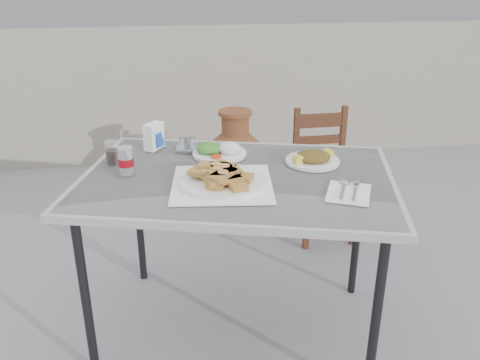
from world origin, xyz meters
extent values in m
plane|color=slate|center=(0.00, 0.00, 0.00)|extent=(80.00, 80.00, 0.00)
cylinder|color=black|center=(-0.77, -0.27, 0.40)|extent=(0.04, 0.04, 0.79)
cylinder|color=black|center=(0.39, -0.59, 0.40)|extent=(0.04, 0.04, 0.79)
cylinder|color=black|center=(-0.57, 0.46, 0.40)|extent=(0.04, 0.04, 0.79)
cylinder|color=black|center=(0.59, 0.14, 0.40)|extent=(0.04, 0.04, 0.79)
cube|color=white|center=(-0.09, -0.07, 0.82)|extent=(1.59, 1.28, 0.03)
cube|color=white|center=(-0.09, -0.07, 0.84)|extent=(1.53, 1.22, 0.01)
cube|color=white|center=(-0.17, -0.16, 0.85)|extent=(0.47, 0.47, 0.00)
cylinder|color=white|center=(-0.17, -0.16, 0.86)|extent=(0.37, 0.37, 0.02)
cylinder|color=white|center=(-0.17, -0.16, 0.85)|extent=(0.39, 0.39, 0.01)
cylinder|color=white|center=(-0.14, 0.20, 0.85)|extent=(0.27, 0.27, 0.01)
ellipsoid|color=white|center=(-0.09, 0.19, 0.88)|extent=(0.11, 0.11, 0.06)
ellipsoid|color=#246B1E|center=(-0.18, 0.21, 0.88)|extent=(0.13, 0.12, 0.05)
cylinder|color=red|center=(-0.16, 0.13, 0.86)|extent=(0.05, 0.05, 0.01)
cylinder|color=white|center=(0.29, 0.03, 0.85)|extent=(0.26, 0.26, 0.01)
ellipsoid|color=#185C17|center=(0.29, 0.03, 0.88)|extent=(0.17, 0.15, 0.05)
cylinder|color=yellow|center=(0.21, 0.00, 0.88)|extent=(0.06, 0.05, 0.05)
cylinder|color=yellow|center=(0.37, 0.06, 0.88)|extent=(0.06, 0.05, 0.05)
cylinder|color=white|center=(-0.58, 0.02, 0.91)|extent=(0.07, 0.07, 0.13)
cylinder|color=#AB0C19|center=(-0.58, 0.02, 0.90)|extent=(0.07, 0.07, 0.04)
cylinder|color=#AFAFB6|center=(-0.58, 0.02, 0.97)|extent=(0.06, 0.06, 0.00)
cylinder|color=white|center=(-0.64, 0.18, 0.90)|extent=(0.07, 0.07, 0.11)
cylinder|color=black|center=(-0.64, 0.18, 0.88)|extent=(0.07, 0.07, 0.06)
cube|color=white|center=(-0.45, 0.35, 0.91)|extent=(0.11, 0.12, 0.13)
cube|color=#184DB4|center=(-0.43, 0.33, 0.90)|extent=(0.05, 0.06, 0.08)
cube|color=#AFAFB6|center=(-0.29, 0.29, 0.85)|extent=(0.12, 0.11, 0.01)
cylinder|color=white|center=(-0.32, 0.27, 0.89)|extent=(0.03, 0.03, 0.07)
cylinder|color=white|center=(-0.26, 0.27, 0.89)|extent=(0.03, 0.03, 0.07)
cylinder|color=#AFAFB6|center=(-0.29, 0.31, 0.89)|extent=(0.03, 0.03, 0.06)
cube|color=white|center=(0.33, -0.33, 0.85)|extent=(0.25, 0.27, 0.00)
cube|color=#AFAFB6|center=(0.31, -0.32, 0.85)|extent=(0.09, 0.16, 0.00)
ellipsoid|color=#AFAFB6|center=(0.35, -0.23, 0.86)|extent=(0.04, 0.06, 0.01)
cube|color=#AFAFB6|center=(0.36, -0.34, 0.85)|extent=(0.08, 0.16, 0.00)
cube|color=#AFAFB6|center=(0.40, -0.25, 0.85)|extent=(0.05, 0.06, 0.00)
cube|color=#3A2210|center=(0.47, 0.64, 0.20)|extent=(0.04, 0.04, 0.40)
cube|color=#3A2210|center=(0.79, 0.65, 0.20)|extent=(0.04, 0.04, 0.40)
cube|color=#3A2210|center=(0.46, 0.96, 0.20)|extent=(0.04, 0.04, 0.40)
cube|color=#3A2210|center=(0.79, 0.97, 0.20)|extent=(0.04, 0.04, 0.40)
cube|color=maroon|center=(0.63, 0.81, 0.43)|extent=(0.38, 0.38, 0.04)
cube|color=#3A2210|center=(0.46, 0.96, 0.63)|extent=(0.04, 0.04, 0.45)
cube|color=#3A2210|center=(0.79, 0.97, 0.63)|extent=(0.04, 0.04, 0.45)
cube|color=#3A2210|center=(0.62, 0.97, 0.76)|extent=(0.36, 0.03, 0.09)
cube|color=#3A2210|center=(0.62, 0.97, 0.63)|extent=(0.36, 0.03, 0.05)
cylinder|color=brown|center=(0.09, 1.20, 0.04)|extent=(0.34, 0.34, 0.09)
ellipsoid|color=brown|center=(0.09, 1.20, 0.37)|extent=(0.45, 0.45, 0.56)
cylinder|color=beige|center=(0.09, 1.20, 0.37)|extent=(0.45, 0.45, 0.06)
cylinder|color=brown|center=(0.09, 1.20, 0.68)|extent=(0.19, 0.19, 0.17)
cylinder|color=brown|center=(0.09, 1.20, 0.78)|extent=(0.23, 0.23, 0.03)
cube|color=gray|center=(0.00, 2.50, 0.60)|extent=(6.00, 0.25, 1.20)
camera|label=1|loc=(-0.40, -2.14, 1.72)|focal=38.00mm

